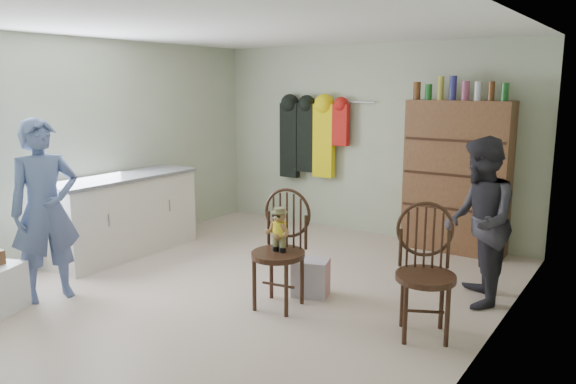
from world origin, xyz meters
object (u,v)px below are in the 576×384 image
Objects in this scene: counter at (123,215)px; chair_front at (281,241)px; chair_far at (425,265)px; dresser at (457,176)px.

counter is 1.75× the size of chair_front.
chair_far is (3.72, -0.12, 0.10)m from counter.
chair_front is 1.29m from chair_far.
dresser reaches higher than counter.
chair_far is at bearing -0.87° from chair_front.
chair_front is 0.51× the size of dresser.
dresser is at bearing 35.69° from counter.
counter is at bearing 152.09° from chair_far.
counter is at bearing -144.31° from dresser.
chair_far is at bearing -77.81° from dresser.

